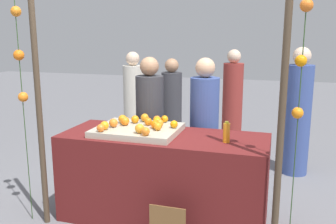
# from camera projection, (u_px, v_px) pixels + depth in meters

# --- Properties ---
(ground_plane) EXTENTS (24.00, 24.00, 0.00)m
(ground_plane) POSITION_uv_depth(u_px,v_px,m) (164.00, 217.00, 3.80)
(ground_plane) COLOR slate
(stall_counter) EXTENTS (2.02, 0.78, 0.88)m
(stall_counter) POSITION_uv_depth(u_px,v_px,m) (164.00, 177.00, 3.71)
(stall_counter) COLOR #5B1919
(stall_counter) RESTS_ON ground_plane
(orange_tray) EXTENTS (0.81, 0.65, 0.06)m
(orange_tray) POSITION_uv_depth(u_px,v_px,m) (138.00, 130.00, 3.69)
(orange_tray) COLOR #B2AD99
(orange_tray) RESTS_ON stall_counter
(orange_0) EXTENTS (0.08, 0.08, 0.08)m
(orange_0) POSITION_uv_depth(u_px,v_px,m) (157.00, 121.00, 3.74)
(orange_0) COLOR orange
(orange_0) RESTS_ON orange_tray
(orange_1) EXTENTS (0.08, 0.08, 0.08)m
(orange_1) POSITION_uv_depth(u_px,v_px,m) (157.00, 120.00, 3.83)
(orange_1) COLOR orange
(orange_1) RESTS_ON orange_tray
(orange_2) EXTENTS (0.08, 0.08, 0.08)m
(orange_2) POSITION_uv_depth(u_px,v_px,m) (155.00, 124.00, 3.62)
(orange_2) COLOR orange
(orange_2) RESTS_ON orange_tray
(orange_3) EXTENTS (0.07, 0.07, 0.07)m
(orange_3) POSITION_uv_depth(u_px,v_px,m) (165.00, 119.00, 3.87)
(orange_3) COLOR orange
(orange_3) RESTS_ON orange_tray
(orange_4) EXTENTS (0.09, 0.09, 0.09)m
(orange_4) POSITION_uv_depth(u_px,v_px,m) (113.00, 123.00, 3.67)
(orange_4) COLOR orange
(orange_4) RESTS_ON orange_tray
(orange_5) EXTENTS (0.08, 0.08, 0.08)m
(orange_5) POSITION_uv_depth(u_px,v_px,m) (105.00, 126.00, 3.57)
(orange_5) COLOR orange
(orange_5) RESTS_ON orange_tray
(orange_6) EXTENTS (0.09, 0.09, 0.09)m
(orange_6) POSITION_uv_depth(u_px,v_px,m) (145.00, 118.00, 3.90)
(orange_6) COLOR orange
(orange_6) RESTS_ON orange_tray
(orange_7) EXTENTS (0.08, 0.08, 0.08)m
(orange_7) POSITION_uv_depth(u_px,v_px,m) (135.00, 119.00, 3.84)
(orange_7) COLOR orange
(orange_7) RESTS_ON orange_tray
(orange_8) EXTENTS (0.08, 0.08, 0.08)m
(orange_8) POSITION_uv_depth(u_px,v_px,m) (174.00, 124.00, 3.64)
(orange_8) COLOR orange
(orange_8) RESTS_ON orange_tray
(orange_9) EXTENTS (0.08, 0.08, 0.08)m
(orange_9) POSITION_uv_depth(u_px,v_px,m) (160.00, 123.00, 3.67)
(orange_9) COLOR orange
(orange_9) RESTS_ON orange_tray
(orange_10) EXTENTS (0.08, 0.08, 0.08)m
(orange_10) POSITION_uv_depth(u_px,v_px,m) (146.00, 131.00, 3.36)
(orange_10) COLOR orange
(orange_10) RESTS_ON orange_tray
(orange_11) EXTENTS (0.08, 0.08, 0.08)m
(orange_11) POSITION_uv_depth(u_px,v_px,m) (148.00, 121.00, 3.75)
(orange_11) COLOR orange
(orange_11) RESTS_ON orange_tray
(orange_12) EXTENTS (0.09, 0.09, 0.09)m
(orange_12) POSITION_uv_depth(u_px,v_px,m) (123.00, 119.00, 3.83)
(orange_12) COLOR orange
(orange_12) RESTS_ON orange_tray
(orange_13) EXTENTS (0.09, 0.09, 0.09)m
(orange_13) POSITION_uv_depth(u_px,v_px,m) (140.00, 129.00, 3.45)
(orange_13) COLOR orange
(orange_13) RESTS_ON orange_tray
(orange_14) EXTENTS (0.08, 0.08, 0.08)m
(orange_14) POSITION_uv_depth(u_px,v_px,m) (158.00, 126.00, 3.55)
(orange_14) COLOR orange
(orange_14) RESTS_ON orange_tray
(orange_15) EXTENTS (0.07, 0.07, 0.07)m
(orange_15) POSITION_uv_depth(u_px,v_px,m) (101.00, 128.00, 3.50)
(orange_15) COLOR orange
(orange_15) RESTS_ON orange_tray
(orange_16) EXTENTS (0.09, 0.09, 0.09)m
(orange_16) POSITION_uv_depth(u_px,v_px,m) (125.00, 121.00, 3.74)
(orange_16) COLOR orange
(orange_16) RESTS_ON orange_tray
(juice_bottle) EXTENTS (0.06, 0.06, 0.20)m
(juice_bottle) POSITION_uv_depth(u_px,v_px,m) (226.00, 133.00, 3.36)
(juice_bottle) COLOR orange
(juice_bottle) RESTS_ON stall_counter
(vendor_left) EXTENTS (0.32, 0.32, 1.59)m
(vendor_left) POSITION_uv_depth(u_px,v_px,m) (150.00, 130.00, 4.31)
(vendor_left) COLOR #333338
(vendor_left) RESTS_ON ground_plane
(vendor_right) EXTENTS (0.32, 0.32, 1.59)m
(vendor_right) POSITION_uv_depth(u_px,v_px,m) (204.00, 134.00, 4.15)
(vendor_right) COLOR #384C8C
(vendor_right) RESTS_ON ground_plane
(crowd_person_0) EXTENTS (0.32, 0.32, 1.57)m
(crowd_person_0) POSITION_uv_depth(u_px,v_px,m) (134.00, 105.00, 5.86)
(crowd_person_0) COLOR beige
(crowd_person_0) RESTS_ON ground_plane
(crowd_person_1) EXTENTS (0.34, 0.34, 1.68)m
(crowd_person_1) POSITION_uv_depth(u_px,v_px,m) (298.00, 116.00, 4.86)
(crowd_person_1) COLOR #384C8C
(crowd_person_1) RESTS_ON ground_plane
(crowd_person_2) EXTENTS (0.32, 0.32, 1.60)m
(crowd_person_2) POSITION_uv_depth(u_px,v_px,m) (232.00, 103.00, 5.97)
(crowd_person_2) COLOR maroon
(crowd_person_2) RESTS_ON ground_plane
(crowd_person_3) EXTENTS (0.30, 0.30, 1.50)m
(crowd_person_3) POSITION_uv_depth(u_px,v_px,m) (172.00, 113.00, 5.49)
(crowd_person_3) COLOR #333338
(crowd_person_3) RESTS_ON ground_plane
(canopy_post_left) EXTENTS (0.06, 0.06, 2.32)m
(canopy_post_left) POSITION_uv_depth(u_px,v_px,m) (39.00, 108.00, 3.47)
(canopy_post_left) COLOR #473828
(canopy_post_left) RESTS_ON ground_plane
(canopy_post_right) EXTENTS (0.06, 0.06, 2.32)m
(canopy_post_right) POSITION_uv_depth(u_px,v_px,m) (281.00, 125.00, 2.84)
(canopy_post_right) COLOR #473828
(canopy_post_right) RESTS_ON ground_plane
(garland_strand_left) EXTENTS (0.11, 0.10, 2.14)m
(garland_strand_left) POSITION_uv_depth(u_px,v_px,m) (19.00, 58.00, 3.44)
(garland_strand_left) COLOR #2D4C23
(garland_strand_left) RESTS_ON ground_plane
(garland_strand_right) EXTENTS (0.10, 0.11, 2.14)m
(garland_strand_right) POSITION_uv_depth(u_px,v_px,m) (302.00, 62.00, 2.72)
(garland_strand_right) COLOR #2D4C23
(garland_strand_right) RESTS_ON ground_plane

